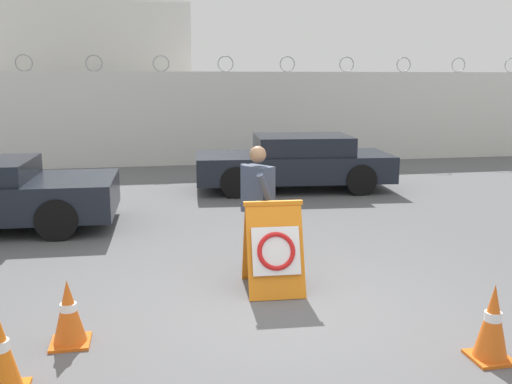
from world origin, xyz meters
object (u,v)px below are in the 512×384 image
object	(u,v)px
traffic_cone_mid	(492,323)
traffic_cone_far	(69,313)
security_guard	(258,204)
parked_car_rear_sedan	(295,162)
barricade_sign	(274,247)

from	to	relation	value
traffic_cone_mid	traffic_cone_far	bearing A→B (deg)	164.59
security_guard	traffic_cone_far	bearing A→B (deg)	-85.12
traffic_cone_mid	traffic_cone_far	size ratio (longest dim) A/B	1.11
security_guard	parked_car_rear_sedan	bearing A→B (deg)	126.69
barricade_sign	traffic_cone_mid	world-z (taller)	barricade_sign
traffic_cone_mid	traffic_cone_far	world-z (taller)	traffic_cone_mid
barricade_sign	traffic_cone_mid	size ratio (longest dim) A/B	1.52
barricade_sign	security_guard	distance (m)	0.80
traffic_cone_mid	parked_car_rear_sedan	distance (m)	8.24
barricade_sign	parked_car_rear_sedan	xyz separation A→B (m)	(1.88, 6.16, 0.09)
traffic_cone_mid	parked_car_rear_sedan	bearing A→B (deg)	87.66
security_guard	parked_car_rear_sedan	world-z (taller)	security_guard
barricade_sign	traffic_cone_mid	bearing A→B (deg)	-50.19
traffic_cone_mid	parked_car_rear_sedan	xyz separation A→B (m)	(0.34, 8.23, 0.27)
traffic_cone_mid	security_guard	bearing A→B (deg)	120.04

